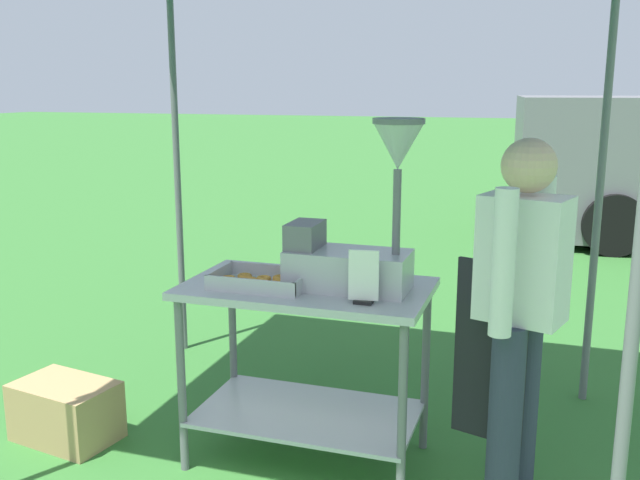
{
  "coord_description": "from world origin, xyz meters",
  "views": [
    {
      "loc": [
        1.27,
        -2.02,
        1.81
      ],
      "look_at": [
        0.2,
        1.22,
        1.07
      ],
      "focal_mm": 39.87,
      "sensor_mm": 36.0,
      "label": 1
    }
  ],
  "objects_px": {
    "donut_cart": "(307,335)",
    "supply_crate": "(66,411)",
    "donut_tray": "(261,282)",
    "donut_fryer": "(357,237)",
    "menu_sign": "(364,281)",
    "vendor": "(519,309)"
  },
  "relations": [
    {
      "from": "donut_cart",
      "to": "donut_fryer",
      "type": "xyz_separation_m",
      "value": [
        0.24,
        -0.0,
        0.5
      ]
    },
    {
      "from": "menu_sign",
      "to": "vendor",
      "type": "xyz_separation_m",
      "value": [
        0.64,
        0.09,
        -0.09
      ]
    },
    {
      "from": "donut_fryer",
      "to": "vendor",
      "type": "height_order",
      "value": "donut_fryer"
    },
    {
      "from": "donut_cart",
      "to": "vendor",
      "type": "relative_size",
      "value": 0.72
    },
    {
      "from": "donut_tray",
      "to": "donut_fryer",
      "type": "height_order",
      "value": "donut_fryer"
    },
    {
      "from": "donut_cart",
      "to": "vendor",
      "type": "distance_m",
      "value": 1.01
    },
    {
      "from": "donut_cart",
      "to": "donut_tray",
      "type": "relative_size",
      "value": 2.61
    },
    {
      "from": "donut_cart",
      "to": "donut_fryer",
      "type": "height_order",
      "value": "donut_fryer"
    },
    {
      "from": "donut_cart",
      "to": "vendor",
      "type": "bearing_deg",
      "value": -6.51
    },
    {
      "from": "donut_tray",
      "to": "supply_crate",
      "type": "relative_size",
      "value": 0.78
    },
    {
      "from": "donut_cart",
      "to": "vendor",
      "type": "height_order",
      "value": "vendor"
    },
    {
      "from": "donut_cart",
      "to": "supply_crate",
      "type": "relative_size",
      "value": 2.04
    },
    {
      "from": "donut_tray",
      "to": "donut_cart",
      "type": "bearing_deg",
      "value": 23.99
    },
    {
      "from": "donut_fryer",
      "to": "vendor",
      "type": "relative_size",
      "value": 0.49
    },
    {
      "from": "donut_tray",
      "to": "supply_crate",
      "type": "bearing_deg",
      "value": -173.76
    },
    {
      "from": "donut_cart",
      "to": "menu_sign",
      "type": "distance_m",
      "value": 0.52
    },
    {
      "from": "donut_tray",
      "to": "menu_sign",
      "type": "xyz_separation_m",
      "value": [
        0.53,
        -0.12,
        0.08
      ]
    },
    {
      "from": "donut_tray",
      "to": "supply_crate",
      "type": "xyz_separation_m",
      "value": [
        -1.06,
        -0.12,
        -0.76
      ]
    },
    {
      "from": "donut_cart",
      "to": "supply_crate",
      "type": "bearing_deg",
      "value": -170.79
    },
    {
      "from": "donut_tray",
      "to": "donut_fryer",
      "type": "relative_size",
      "value": 0.57
    },
    {
      "from": "donut_fryer",
      "to": "supply_crate",
      "type": "relative_size",
      "value": 1.38
    },
    {
      "from": "menu_sign",
      "to": "supply_crate",
      "type": "bearing_deg",
      "value": 179.99
    }
  ]
}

